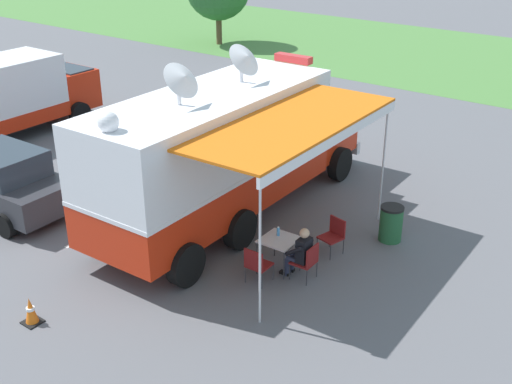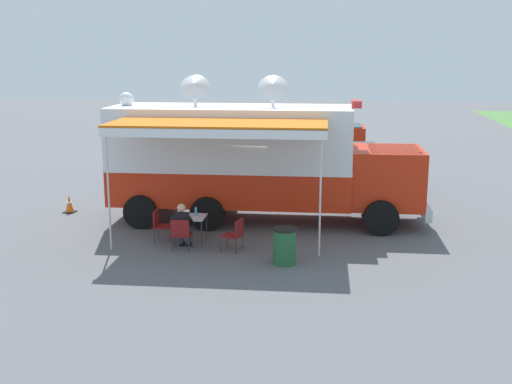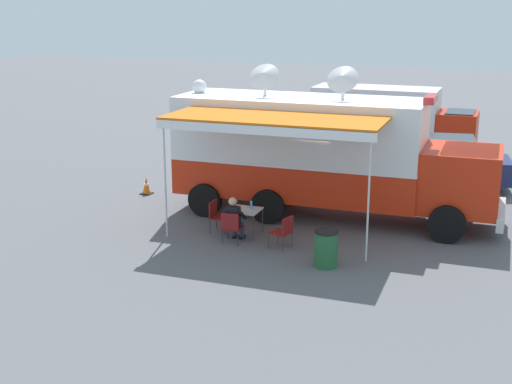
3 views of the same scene
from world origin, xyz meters
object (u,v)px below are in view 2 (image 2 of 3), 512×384
Objects in this scene: support_truck at (283,135)px; seated_responder at (183,225)px; folding_chair_at_table at (181,232)px; folding_chair_beside_table at (160,223)px; folding_chair_spare_by_truck at (235,233)px; car_behind_truck at (352,168)px; trash_bin at (284,246)px; water_bottle at (196,212)px; traffic_cone at (69,204)px; command_truck at (256,158)px; folding_table at (190,219)px; car_far_corner at (185,163)px.

seated_responder is at bearing -5.86° from support_truck.
support_truck reaches higher than folding_chair_at_table.
folding_chair_beside_table is 1.00× the size of folding_chair_spare_by_truck.
seated_responder is 9.04m from car_behind_truck.
seated_responder is 1.37× the size of trash_bin.
folding_chair_beside_table is (0.12, -0.98, -0.32)m from water_bottle.
car_behind_truck reaches higher than trash_bin.
support_truck reaches higher than traffic_cone.
command_truck is at bearing 155.90° from folding_chair_at_table.
folding_chair_beside_table reaches higher than traffic_cone.
command_truck is at bearing 178.29° from folding_chair_spare_by_truck.
support_truck reaches higher than trash_bin.
support_truck is (-13.44, 1.35, 0.87)m from folding_chair_at_table.
traffic_cone is at bearing -31.13° from support_truck.
command_truck reaches higher than folding_table.
folding_table is 0.95× the size of folding_chair_at_table.
folding_chair_beside_table is at bearing -82.99° from water_bottle.
folding_chair_at_table is 1.50× the size of traffic_cone.
traffic_cone is at bearing -125.73° from seated_responder.
car_far_corner is at bearing -166.56° from folding_chair_at_table.
command_truck reaches higher than water_bottle.
water_bottle is 0.05× the size of car_behind_truck.
folding_chair_beside_table is 0.96× the size of trash_bin.
command_truck is at bearing -31.85° from car_behind_truck.
seated_responder is at bearing -29.39° from car_behind_truck.
traffic_cone is at bearing -63.38° from car_behind_truck.
folding_table is at bearing 173.98° from seated_responder.
trash_bin is at bearing 58.65° from water_bottle.
folding_table is 0.12× the size of support_truck.
car_far_corner is at bearing -157.47° from folding_chair_spare_by_truck.
folding_chair_at_table is at bearing -28.78° from car_behind_truck.
folding_chair_at_table is 9.21m from car_behind_truck.
car_far_corner is (-7.52, -2.05, 0.21)m from folding_table.
trash_bin is (1.45, 3.55, -0.06)m from folding_chair_beside_table.
traffic_cone is (-2.72, -4.69, -0.39)m from folding_table.
folding_chair_beside_table reaches higher than folding_table.
command_truck reaches higher than folding_chair_spare_by_truck.
folding_chair_beside_table is at bearing -112.19° from trash_bin.
folding_chair_at_table is 8.57m from car_far_corner.
folding_chair_at_table is 1.41m from folding_chair_spare_by_truck.
folding_chair_at_table reaches higher than folding_table.
support_truck is (-10.11, -0.14, -0.56)m from command_truck.
folding_chair_at_table is 5.83m from traffic_cone.
folding_chair_beside_table is 0.20× the size of car_far_corner.
car_far_corner is (-8.16, -3.39, 0.37)m from folding_chair_spare_by_truck.
seated_responder is at bearing 52.04° from folding_chair_beside_table.
support_truck reaches higher than folding_chair_spare_by_truck.
trash_bin is (0.84, 2.77, -0.20)m from seated_responder.
seated_responder reaches higher than folding_table.
traffic_cone is at bearing -119.40° from trash_bin.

